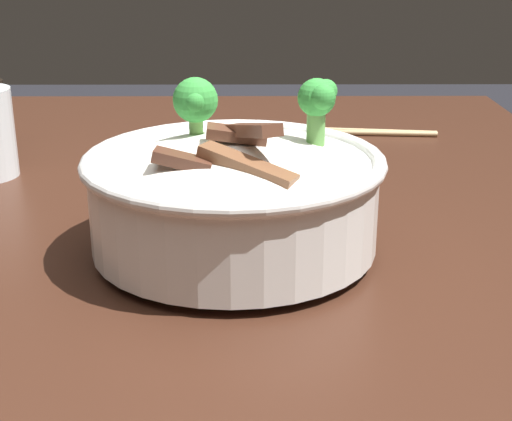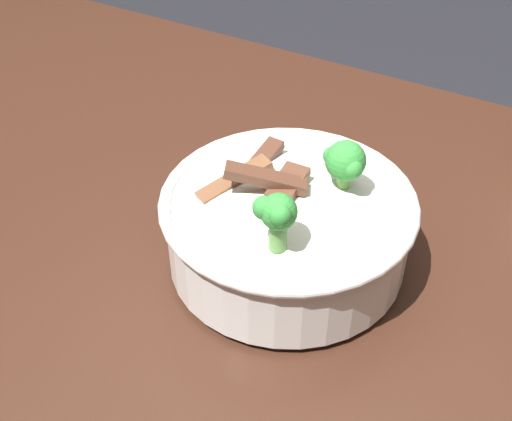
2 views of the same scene
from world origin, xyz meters
name	(u,v)px [view 1 (image 1 of 2)]	position (x,y,z in m)	size (l,w,h in m)	color
rice_bowl	(234,190)	(-0.10, 0.01, 0.85)	(0.25, 0.25, 0.15)	white
chopsticks_pair	(352,132)	(-0.50, 0.16, 0.80)	(0.04, 0.23, 0.01)	tan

